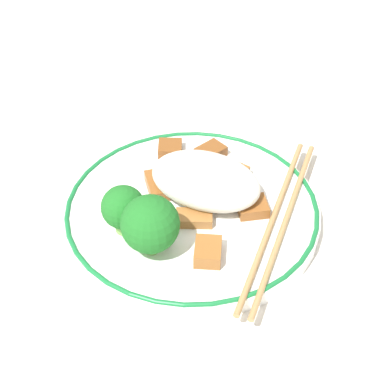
{
  "coord_description": "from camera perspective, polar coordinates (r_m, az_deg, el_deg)",
  "views": [
    {
      "loc": [
        -0.2,
        0.42,
        0.44
      ],
      "look_at": [
        0.0,
        0.0,
        0.04
      ],
      "focal_mm": 60.0,
      "sensor_mm": 36.0,
      "label": 1
    }
  ],
  "objects": [
    {
      "name": "meat_on_rice_edge",
      "position": [
        0.69,
        1.67,
        3.57
      ],
      "size": [
        0.03,
        0.04,
        0.01
      ],
      "color": "brown",
      "rests_on": "plate"
    },
    {
      "name": "meat_mid_left",
      "position": [
        0.58,
        1.43,
        -5.32
      ],
      "size": [
        0.03,
        0.04,
        0.01
      ],
      "color": "#995B28",
      "rests_on": "plate"
    },
    {
      "name": "meat_near_back",
      "position": [
        0.62,
        0.18,
        -2.34
      ],
      "size": [
        0.04,
        0.03,
        0.01
      ],
      "color": "#9E6633",
      "rests_on": "plate"
    },
    {
      "name": "chopsticks",
      "position": [
        0.62,
        7.75,
        -2.5
      ],
      "size": [
        0.04,
        0.25,
        0.01
      ],
      "color": "#AD8451",
      "rests_on": "plate"
    },
    {
      "name": "broccoli_back_center",
      "position": [
        0.57,
        -3.74,
        -2.89
      ],
      "size": [
        0.05,
        0.05,
        0.06
      ],
      "color": "#7FB756",
      "rests_on": "plate"
    },
    {
      "name": "meat_near_right",
      "position": [
        0.65,
        -3.13,
        0.58
      ],
      "size": [
        0.04,
        0.04,
        0.01
      ],
      "color": "brown",
      "rests_on": "plate"
    },
    {
      "name": "meat_mid_right",
      "position": [
        0.67,
        3.21,
        1.95
      ],
      "size": [
        0.04,
        0.03,
        0.01
      ],
      "color": "#995B28",
      "rests_on": "plate"
    },
    {
      "name": "rice_mound",
      "position": [
        0.63,
        1.22,
        1.03
      ],
      "size": [
        0.11,
        0.08,
        0.04
      ],
      "color": "white",
      "rests_on": "plate"
    },
    {
      "name": "meat_near_left",
      "position": [
        0.63,
        5.38,
        -1.32
      ],
      "size": [
        0.04,
        0.04,
        0.01
      ],
      "color": "brown",
      "rests_on": "plate"
    },
    {
      "name": "broccoli_back_left",
      "position": [
        0.6,
        -6.12,
        -1.45
      ],
      "size": [
        0.04,
        0.04,
        0.05
      ],
      "color": "#7FB756",
      "rests_on": "plate"
    },
    {
      "name": "plate",
      "position": [
        0.64,
        0.0,
        -1.75
      ],
      "size": [
        0.25,
        0.25,
        0.02
      ],
      "color": "white",
      "rests_on": "ground_plane"
    },
    {
      "name": "ground_plane",
      "position": [
        0.64,
        0.0,
        -2.37
      ],
      "size": [
        3.0,
        3.0,
        0.0
      ],
      "primitive_type": "plane",
      "color": "silver"
    },
    {
      "name": "meat_near_front",
      "position": [
        0.7,
        -1.96,
        3.9
      ],
      "size": [
        0.03,
        0.03,
        0.01
      ],
      "color": "brown",
      "rests_on": "plate"
    }
  ]
}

